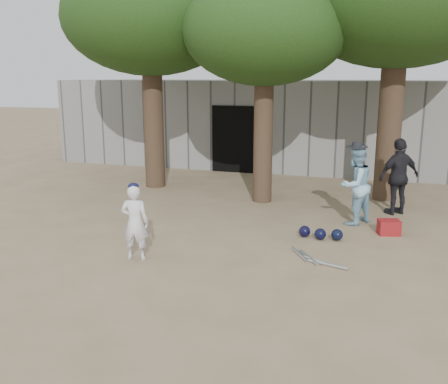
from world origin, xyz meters
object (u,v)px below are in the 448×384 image
(spectator_dark, at_px, (399,177))
(red_bag, at_px, (389,227))
(spectator_blue, at_px, (355,185))
(boy_player, at_px, (135,222))

(spectator_dark, bearing_deg, red_bag, 47.35)
(spectator_blue, bearing_deg, red_bag, 87.82)
(red_bag, bearing_deg, spectator_dark, 84.43)
(spectator_dark, bearing_deg, boy_player, 8.72)
(boy_player, height_order, spectator_blue, spectator_blue)
(spectator_dark, relative_size, red_bag, 4.22)
(spectator_dark, height_order, red_bag, spectator_dark)
(spectator_blue, relative_size, spectator_dark, 0.97)
(boy_player, bearing_deg, spectator_dark, -143.60)
(boy_player, distance_m, red_bag, 5.13)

